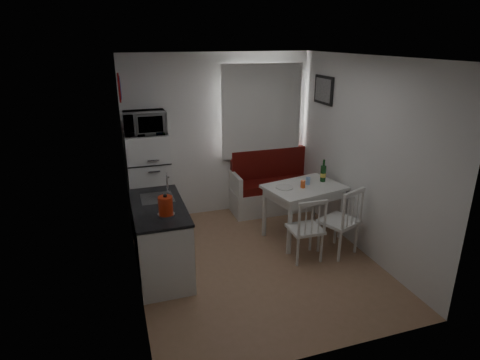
% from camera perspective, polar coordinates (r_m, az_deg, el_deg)
% --- Properties ---
extents(floor, '(3.00, 3.50, 0.02)m').
position_cam_1_polar(floor, '(5.44, 2.17, -11.40)').
color(floor, '#A27956').
rests_on(floor, ground).
extents(ceiling, '(3.00, 3.50, 0.02)m').
position_cam_1_polar(ceiling, '(4.66, 2.59, 17.12)').
color(ceiling, white).
rests_on(ceiling, wall_back).
extents(wall_back, '(3.00, 0.02, 2.60)m').
position_cam_1_polar(wall_back, '(6.50, -3.02, 6.27)').
color(wall_back, white).
rests_on(wall_back, floor).
extents(wall_front, '(3.00, 0.02, 2.60)m').
position_cam_1_polar(wall_front, '(3.43, 12.60, -6.91)').
color(wall_front, white).
rests_on(wall_front, floor).
extents(wall_left, '(0.02, 3.50, 2.60)m').
position_cam_1_polar(wall_left, '(4.62, -15.38, -0.10)').
color(wall_left, white).
rests_on(wall_left, floor).
extents(wall_right, '(0.02, 3.50, 2.60)m').
position_cam_1_polar(wall_right, '(5.58, 16.99, 3.14)').
color(wall_right, white).
rests_on(wall_right, floor).
extents(window, '(1.22, 0.06, 1.47)m').
position_cam_1_polar(window, '(6.62, 2.94, 9.38)').
color(window, white).
rests_on(window, wall_back).
extents(curtain, '(1.35, 0.02, 1.50)m').
position_cam_1_polar(curtain, '(6.55, 3.17, 9.71)').
color(curtain, white).
rests_on(curtain, wall_back).
extents(kitchen_counter, '(0.62, 1.32, 1.16)m').
position_cam_1_polar(kitchen_counter, '(5.11, -11.25, -8.11)').
color(kitchen_counter, white).
rests_on(kitchen_counter, floor).
extents(wall_sign, '(0.03, 0.40, 0.40)m').
position_cam_1_polar(wall_sign, '(5.85, -16.73, 12.44)').
color(wall_sign, '#1B4BA7').
rests_on(wall_sign, wall_left).
extents(picture_frame, '(0.04, 0.52, 0.42)m').
position_cam_1_polar(picture_frame, '(6.33, 11.80, 12.42)').
color(picture_frame, black).
rests_on(picture_frame, wall_right).
extents(bench, '(1.44, 0.55, 1.03)m').
position_cam_1_polar(bench, '(6.85, 4.73, -1.48)').
color(bench, white).
rests_on(bench, floor).
extents(dining_table, '(1.20, 0.95, 0.80)m').
position_cam_1_polar(dining_table, '(5.83, 9.08, -1.68)').
color(dining_table, white).
rests_on(dining_table, floor).
extents(chair_left, '(0.43, 0.41, 0.48)m').
position_cam_1_polar(chair_left, '(5.25, 9.78, -6.11)').
color(chair_left, white).
rests_on(chair_left, floor).
extents(chair_right, '(0.58, 0.58, 0.52)m').
position_cam_1_polar(chair_right, '(5.46, 14.53, -4.90)').
color(chair_right, white).
rests_on(chair_right, floor).
extents(fridge, '(0.60, 0.60, 1.51)m').
position_cam_1_polar(fridge, '(6.13, -12.75, -0.36)').
color(fridge, white).
rests_on(fridge, floor).
extents(microwave, '(0.58, 0.39, 0.32)m').
position_cam_1_polar(microwave, '(5.84, -13.37, 7.93)').
color(microwave, white).
rests_on(microwave, fridge).
extents(kettle, '(0.19, 0.19, 0.26)m').
position_cam_1_polar(kettle, '(4.55, -10.53, -3.64)').
color(kettle, red).
rests_on(kettle, kitchen_counter).
extents(wine_bottle, '(0.08, 0.08, 0.33)m').
position_cam_1_polar(wine_bottle, '(5.98, 11.77, 1.32)').
color(wine_bottle, '#15441B').
rests_on(wine_bottle, dining_table).
extents(drinking_glass_orange, '(0.06, 0.06, 0.11)m').
position_cam_1_polar(drinking_glass_orange, '(5.71, 8.93, -0.58)').
color(drinking_glass_orange, orange).
rests_on(drinking_glass_orange, dining_table).
extents(drinking_glass_blue, '(0.06, 0.06, 0.10)m').
position_cam_1_polar(drinking_glass_blue, '(5.85, 9.63, -0.13)').
color(drinking_glass_blue, '#8EB8F2').
rests_on(drinking_glass_blue, dining_table).
extents(plate, '(0.24, 0.24, 0.02)m').
position_cam_1_polar(plate, '(5.68, 6.34, -1.04)').
color(plate, white).
rests_on(plate, dining_table).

